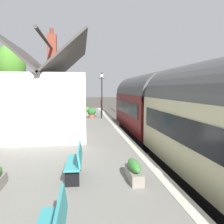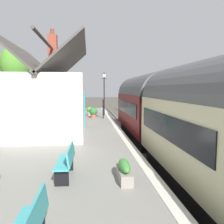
# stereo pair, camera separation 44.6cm
# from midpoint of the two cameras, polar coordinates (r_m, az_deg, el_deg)

# --- Properties ---
(ground_plane) EXTENTS (160.00, 160.00, 0.00)m
(ground_plane) POSITION_cam_midpoint_polar(r_m,az_deg,el_deg) (14.27, 7.32, -7.92)
(ground_plane) COLOR #4C473F
(platform) EXTENTS (32.00, 6.67, 0.91)m
(platform) POSITION_cam_midpoint_polar(r_m,az_deg,el_deg) (13.85, -10.52, -6.47)
(platform) COLOR gray
(platform) RESTS_ON ground
(platform_edge_coping) EXTENTS (32.00, 0.36, 0.02)m
(platform_edge_coping) POSITION_cam_midpoint_polar(r_m,az_deg,el_deg) (13.86, 2.60, -4.42)
(platform_edge_coping) COLOR beige
(platform_edge_coping) RESTS_ON platform
(rail_near) EXTENTS (52.00, 0.08, 0.14)m
(rail_near) POSITION_cam_midpoint_polar(r_m,az_deg,el_deg) (14.70, 13.54, -7.34)
(rail_near) COLOR gray
(rail_near) RESTS_ON ground
(rail_far) EXTENTS (52.00, 0.08, 0.14)m
(rail_far) POSITION_cam_midpoint_polar(r_m,az_deg,el_deg) (14.29, 8.03, -7.62)
(rail_far) COLOR gray
(rail_far) RESTS_ON ground
(train) EXTENTS (24.53, 2.73, 4.32)m
(train) POSITION_cam_midpoint_polar(r_m,az_deg,el_deg) (8.38, 23.46, -2.64)
(train) COLOR black
(train) RESTS_ON ground
(station_building) EXTENTS (7.40, 4.21, 6.22)m
(station_building) POSITION_cam_midpoint_polar(r_m,az_deg,el_deg) (13.63, -14.36, 2.56)
(station_building) COLOR white
(station_building) RESTS_ON platform
(bench_mid_platform) EXTENTS (1.41, 0.48, 0.88)m
(bench_mid_platform) POSITION_cam_midpoint_polar(r_m,az_deg,el_deg) (6.54, -9.31, -11.99)
(bench_mid_platform) COLOR teal
(bench_mid_platform) RESTS_ON platform
(bench_platform_end) EXTENTS (1.41, 0.47, 0.88)m
(bench_platform_end) POSITION_cam_midpoint_polar(r_m,az_deg,el_deg) (24.36, -7.13, 1.07)
(bench_platform_end) COLOR teal
(bench_platform_end) RESTS_ON platform
(planter_edge_near) EXTENTS (0.76, 0.76, 1.07)m
(planter_edge_near) POSITION_cam_midpoint_polar(r_m,az_deg,el_deg) (22.88, -8.93, 0.95)
(planter_edge_near) COLOR teal
(planter_edge_near) RESTS_ON platform
(planter_edge_far) EXTENTS (0.71, 0.71, 0.88)m
(planter_edge_far) POSITION_cam_midpoint_polar(r_m,az_deg,el_deg) (19.45, -4.02, -0.09)
(planter_edge_far) COLOR #9E5138
(planter_edge_far) RESTS_ON platform
(planter_corner_building) EXTENTS (1.03, 0.32, 0.65)m
(planter_corner_building) POSITION_cam_midpoint_polar(r_m,az_deg,el_deg) (20.28, -12.39, -0.44)
(planter_corner_building) COLOR teal
(planter_corner_building) RESTS_ON platform
(planter_by_door) EXTENTS (0.51, 0.51, 0.87)m
(planter_by_door) POSITION_cam_midpoint_polar(r_m,az_deg,el_deg) (21.04, -5.09, 0.35)
(planter_by_door) COLOR gray
(planter_by_door) RESTS_ON platform
(planter_under_sign) EXTENTS (1.05, 0.32, 0.56)m
(planter_under_sign) POSITION_cam_midpoint_polar(r_m,az_deg,el_deg) (6.36, 5.19, -14.46)
(planter_under_sign) COLOR gray
(planter_under_sign) RESTS_ON platform
(lamp_post_platform) EXTENTS (0.32, 0.50, 4.00)m
(lamp_post_platform) POSITION_cam_midpoint_polar(r_m,az_deg,el_deg) (21.33, -1.38, 6.60)
(lamp_post_platform) COLOR black
(lamp_post_platform) RESTS_ON platform
(station_sign_board) EXTENTS (0.96, 0.06, 1.57)m
(station_sign_board) POSITION_cam_midpoint_polar(r_m,az_deg,el_deg) (19.14, -1.57, 1.97)
(station_sign_board) COLOR black
(station_sign_board) RESTS_ON platform
(tree_far_left) EXTENTS (3.06, 2.73, 7.69)m
(tree_far_left) POSITION_cam_midpoint_polar(r_m,az_deg,el_deg) (24.79, -22.64, 10.63)
(tree_far_left) COLOR #4C3828
(tree_far_left) RESTS_ON ground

